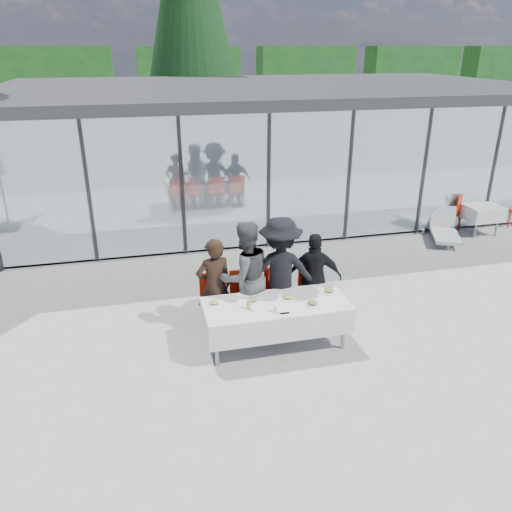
{
  "coord_description": "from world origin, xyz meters",
  "views": [
    {
      "loc": [
        -1.81,
        -6.62,
        4.44
      ],
      "look_at": [
        0.06,
        1.2,
        1.03
      ],
      "focal_mm": 35.0,
      "sensor_mm": 36.0,
      "label": 1
    }
  ],
  "objects_px": {
    "plate_b": "(253,300)",
    "plate_d": "(329,291)",
    "diner_chair_c": "(278,292)",
    "plate_extra": "(313,303)",
    "diner_d": "(314,278)",
    "lounger": "(444,229)",
    "diner_a": "(214,286)",
    "plate_a": "(214,303)",
    "dining_table": "(276,315)",
    "spare_table_right": "(481,212)",
    "spare_chair_b": "(455,210)",
    "diner_chair_b": "(244,296)",
    "diner_c": "(280,272)",
    "juice_bottle": "(249,304)",
    "diner_chair_a": "(214,299)",
    "folded_eyeglasses": "(285,313)",
    "diner_chair_d": "(312,288)",
    "diner_b": "(245,277)",
    "plate_c": "(288,298)"
  },
  "relations": [
    {
      "from": "diner_d",
      "to": "plate_b",
      "type": "relative_size",
      "value": 6.74
    },
    {
      "from": "diner_chair_d",
      "to": "plate_b",
      "type": "height_order",
      "value": "diner_chair_d"
    },
    {
      "from": "plate_b",
      "to": "plate_d",
      "type": "bearing_deg",
      "value": 1.08
    },
    {
      "from": "diner_d",
      "to": "juice_bottle",
      "type": "bearing_deg",
      "value": 45.18
    },
    {
      "from": "plate_d",
      "to": "spare_table_right",
      "type": "height_order",
      "value": "plate_d"
    },
    {
      "from": "dining_table",
      "to": "diner_chair_a",
      "type": "xyz_separation_m",
      "value": [
        -0.86,
        0.75,
        -0.0
      ]
    },
    {
      "from": "diner_chair_d",
      "to": "plate_b",
      "type": "relative_size",
      "value": 4.15
    },
    {
      "from": "diner_c",
      "to": "diner_chair_b",
      "type": "bearing_deg",
      "value": 0.24
    },
    {
      "from": "diner_b",
      "to": "spare_chair_b",
      "type": "xyz_separation_m",
      "value": [
        6.27,
        3.48,
        -0.41
      ]
    },
    {
      "from": "diner_chair_b",
      "to": "diner_chair_c",
      "type": "xyz_separation_m",
      "value": [
        0.6,
        0.0,
        0.0
      ]
    },
    {
      "from": "dining_table",
      "to": "diner_d",
      "type": "relative_size",
      "value": 1.43
    },
    {
      "from": "dining_table",
      "to": "diner_chair_c",
      "type": "relative_size",
      "value": 2.32
    },
    {
      "from": "diner_d",
      "to": "lounger",
      "type": "distance_m",
      "value": 5.38
    },
    {
      "from": "diner_chair_a",
      "to": "folded_eyeglasses",
      "type": "bearing_deg",
      "value": -50.65
    },
    {
      "from": "diner_chair_b",
      "to": "diner_c",
      "type": "distance_m",
      "value": 0.74
    },
    {
      "from": "dining_table",
      "to": "spare_table_right",
      "type": "relative_size",
      "value": 2.63
    },
    {
      "from": "diner_c",
      "to": "diner_d",
      "type": "xyz_separation_m",
      "value": [
        0.61,
        0.0,
        -0.17
      ]
    },
    {
      "from": "folded_eyeglasses",
      "to": "diner_chair_c",
      "type": "bearing_deg",
      "value": 79.16
    },
    {
      "from": "diner_a",
      "to": "plate_a",
      "type": "height_order",
      "value": "diner_a"
    },
    {
      "from": "diner_b",
      "to": "diner_chair_b",
      "type": "bearing_deg",
      "value": -105.7
    },
    {
      "from": "plate_b",
      "to": "plate_d",
      "type": "relative_size",
      "value": 1.0
    },
    {
      "from": "diner_d",
      "to": "folded_eyeglasses",
      "type": "xyz_separation_m",
      "value": [
        -0.82,
        -0.99,
        -0.03
      ]
    },
    {
      "from": "diner_chair_a",
      "to": "plate_a",
      "type": "relative_size",
      "value": 4.15
    },
    {
      "from": "diner_chair_a",
      "to": "plate_c",
      "type": "height_order",
      "value": "diner_chair_a"
    },
    {
      "from": "dining_table",
      "to": "spare_table_right",
      "type": "bearing_deg",
      "value": 30.53
    },
    {
      "from": "diner_a",
      "to": "lounger",
      "type": "xyz_separation_m",
      "value": [
        6.18,
        2.95,
        -0.57
      ]
    },
    {
      "from": "plate_extra",
      "to": "plate_d",
      "type": "bearing_deg",
      "value": 40.22
    },
    {
      "from": "plate_c",
      "to": "spare_chair_b",
      "type": "height_order",
      "value": "spare_chair_b"
    },
    {
      "from": "plate_a",
      "to": "diner_c",
      "type": "bearing_deg",
      "value": 21.55
    },
    {
      "from": "dining_table",
      "to": "plate_d",
      "type": "relative_size",
      "value": 9.62
    },
    {
      "from": "diner_a",
      "to": "spare_table_right",
      "type": "height_order",
      "value": "diner_a"
    },
    {
      "from": "diner_chair_d",
      "to": "spare_chair_b",
      "type": "bearing_deg",
      "value": 33.68
    },
    {
      "from": "diner_a",
      "to": "spare_chair_b",
      "type": "height_order",
      "value": "diner_a"
    },
    {
      "from": "diner_a",
      "to": "folded_eyeglasses",
      "type": "height_order",
      "value": "diner_a"
    },
    {
      "from": "diner_c",
      "to": "spare_chair_b",
      "type": "height_order",
      "value": "diner_c"
    },
    {
      "from": "plate_b",
      "to": "diner_b",
      "type": "bearing_deg",
      "value": 91.01
    },
    {
      "from": "dining_table",
      "to": "diner_chair_b",
      "type": "distance_m",
      "value": 0.83
    },
    {
      "from": "diner_chair_b",
      "to": "diner_d",
      "type": "height_order",
      "value": "diner_d"
    },
    {
      "from": "diner_chair_c",
      "to": "plate_extra",
      "type": "height_order",
      "value": "diner_chair_c"
    },
    {
      "from": "plate_extra",
      "to": "juice_bottle",
      "type": "relative_size",
      "value": 1.47
    },
    {
      "from": "plate_a",
      "to": "lounger",
      "type": "distance_m",
      "value": 7.15
    },
    {
      "from": "plate_extra",
      "to": "spare_table_right",
      "type": "distance_m",
      "value": 7.12
    },
    {
      "from": "diner_c",
      "to": "juice_bottle",
      "type": "xyz_separation_m",
      "value": [
        -0.7,
        -0.73,
        -0.13
      ]
    },
    {
      "from": "diner_chair_d",
      "to": "dining_table",
      "type": "bearing_deg",
      "value": -138.78
    },
    {
      "from": "plate_a",
      "to": "plate_extra",
      "type": "relative_size",
      "value": 1.0
    },
    {
      "from": "plate_c",
      "to": "diner_c",
      "type": "bearing_deg",
      "value": 87.33
    },
    {
      "from": "diner_chair_c",
      "to": "plate_d",
      "type": "height_order",
      "value": "diner_chair_c"
    },
    {
      "from": "diner_d",
      "to": "diner_a",
      "type": "bearing_deg",
      "value": 15.94
    },
    {
      "from": "diner_a",
      "to": "diner_chair_a",
      "type": "height_order",
      "value": "diner_a"
    },
    {
      "from": "diner_a",
      "to": "juice_bottle",
      "type": "relative_size",
      "value": 10.35
    }
  ]
}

